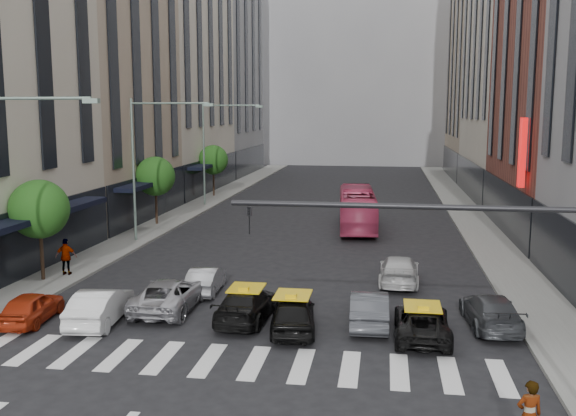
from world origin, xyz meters
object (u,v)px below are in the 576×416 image
at_px(streetlamp_mid, 147,151).
at_px(taxi_center, 293,313).
at_px(bus, 357,209).
at_px(pedestrian_far, 66,257).
at_px(car_white_front, 100,306).
at_px(car_red, 31,307).
at_px(streetlamp_far, 214,139).
at_px(taxi_left, 247,305).

height_order(streetlamp_mid, taxi_center, streetlamp_mid).
distance_m(streetlamp_mid, bus, 15.34).
bearing_deg(bus, pedestrian_far, 44.76).
bearing_deg(car_white_front, car_red, 0.68).
xyz_separation_m(streetlamp_far, car_white_front, (3.77, -31.44, -5.19)).
bearing_deg(car_white_front, bus, -117.56).
height_order(car_red, taxi_left, taxi_left).
distance_m(car_red, taxi_left, 8.60).
bearing_deg(car_red, car_white_front, -178.89).
bearing_deg(taxi_left, streetlamp_mid, -53.53).
relative_size(streetlamp_far, taxi_left, 1.96).
bearing_deg(pedestrian_far, taxi_left, 147.21).
bearing_deg(car_white_front, taxi_center, 176.51).
xyz_separation_m(car_white_front, pedestrian_far, (-4.79, 6.45, 0.37)).
bearing_deg(streetlamp_mid, taxi_center, -52.97).
height_order(streetlamp_mid, car_red, streetlamp_mid).
distance_m(car_red, taxi_center, 10.51).
bearing_deg(taxi_center, pedestrian_far, -33.97).
relative_size(streetlamp_mid, bus, 0.87).
height_order(streetlamp_far, bus, streetlamp_far).
xyz_separation_m(streetlamp_mid, taxi_center, (11.47, -15.20, -5.19)).
bearing_deg(pedestrian_far, streetlamp_mid, -102.75).
distance_m(car_white_front, pedestrian_far, 8.05).
bearing_deg(taxi_left, car_white_front, 15.03).
bearing_deg(car_red, streetlamp_mid, -91.35).
bearing_deg(streetlamp_far, car_white_front, -83.17).
relative_size(car_red, taxi_left, 0.80).
height_order(car_white_front, bus, bus).
height_order(car_white_front, taxi_center, car_white_front).
bearing_deg(bus, taxi_left, 76.60).
bearing_deg(bus, car_red, 58.17).
relative_size(streetlamp_far, car_red, 2.44).
bearing_deg(car_red, taxi_center, 178.05).
xyz_separation_m(car_red, bus, (11.95, 22.70, 0.82)).
bearing_deg(taxi_center, streetlamp_far, -77.36).
relative_size(car_red, taxi_center, 0.88).
relative_size(car_white_front, pedestrian_far, 2.32).
xyz_separation_m(car_white_front, taxi_left, (5.68, 1.22, -0.04)).
bearing_deg(streetlamp_mid, car_white_front, -76.30).
bearing_deg(streetlamp_far, pedestrian_far, -92.35).
bearing_deg(car_white_front, streetlamp_mid, -81.62).
bearing_deg(streetlamp_far, taxi_center, -69.82).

